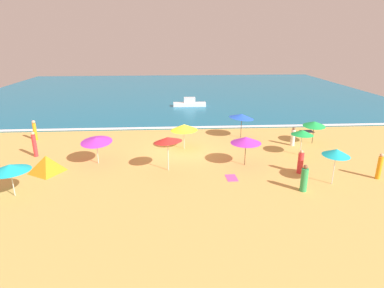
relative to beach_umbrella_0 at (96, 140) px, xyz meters
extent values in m
plane|color=#E0A856|center=(6.05, 2.22, -1.72)|extent=(60.00, 60.00, 0.00)
cube|color=#146B93|center=(6.05, 30.22, -1.67)|extent=(60.00, 44.00, 0.10)
cube|color=white|center=(6.05, 8.52, -1.61)|extent=(57.00, 0.70, 0.01)
cylinder|color=silver|center=(0.00, 0.00, -0.80)|extent=(0.05, 0.05, 1.83)
cone|color=#B733C6|center=(0.00, 0.00, 0.00)|extent=(2.47, 2.48, 0.57)
cylinder|color=silver|center=(6.12, 2.71, -0.76)|extent=(0.05, 0.05, 1.92)
cone|color=yellow|center=(6.12, 2.71, 0.02)|extent=(2.68, 2.68, 0.52)
cylinder|color=silver|center=(4.90, -1.57, -0.59)|extent=(0.05, 0.05, 2.25)
cone|color=red|center=(4.90, -1.57, 0.43)|extent=(2.58, 2.58, 0.49)
cylinder|color=silver|center=(-3.62, -4.62, -0.80)|extent=(0.05, 0.05, 1.83)
cone|color=#19B7C6|center=(-3.62, -4.62, -0.03)|extent=(2.97, 2.97, 0.45)
cylinder|color=#4C3823|center=(11.19, 5.33, -0.69)|extent=(0.05, 0.05, 2.05)
cone|color=blue|center=(11.19, 5.33, 0.21)|extent=(2.21, 2.18, 0.57)
cylinder|color=#4C3823|center=(16.76, 3.33, -0.80)|extent=(0.05, 0.05, 1.83)
cone|color=green|center=(16.76, 3.33, -0.04)|extent=(2.15, 2.17, 0.56)
cylinder|color=silver|center=(14.73, -4.27, -0.63)|extent=(0.05, 0.05, 2.17)
cone|color=#19B7C6|center=(14.73, -4.27, 0.30)|extent=(2.08, 2.09, 0.46)
cylinder|color=#4C3823|center=(10.15, -0.96, -0.73)|extent=(0.05, 0.05, 1.97)
cone|color=#B733C6|center=(10.15, -0.96, 0.09)|extent=(2.58, 2.57, 0.46)
cylinder|color=silver|center=(14.72, 0.72, -0.77)|extent=(0.05, 0.05, 1.89)
cone|color=green|center=(14.72, 0.72, 0.04)|extent=(2.30, 2.30, 0.40)
pyramid|color=orange|center=(-2.99, -1.35, -1.15)|extent=(2.17, 2.25, 1.14)
cylinder|color=red|center=(-4.88, 1.66, -0.89)|extent=(0.31, 0.31, 1.65)
sphere|color=#DBA884|center=(-4.88, 1.66, 0.06)|extent=(0.27, 0.27, 0.27)
cylinder|color=orange|center=(-6.45, 5.74, -0.98)|extent=(0.31, 0.31, 1.47)
sphere|color=#DBA884|center=(-6.45, 5.74, -0.12)|extent=(0.28, 0.28, 0.28)
cylinder|color=green|center=(12.62, -5.08, -1.03)|extent=(0.53, 0.53, 1.38)
sphere|color=brown|center=(12.62, -5.08, -0.22)|extent=(0.26, 0.26, 0.26)
cylinder|color=red|center=(13.39, -2.56, -1.03)|extent=(0.44, 0.44, 1.36)
sphere|color=#DBA884|center=(13.39, -2.56, -0.25)|extent=(0.22, 0.22, 0.22)
cylinder|color=orange|center=(17.92, -3.72, -0.99)|extent=(0.37, 0.37, 1.45)
sphere|color=#DBA884|center=(17.92, -3.72, -0.16)|extent=(0.24, 0.24, 0.24)
cylinder|color=white|center=(14.93, 2.92, -1.06)|extent=(0.46, 0.46, 1.31)
sphere|color=brown|center=(14.93, 2.92, -0.30)|extent=(0.23, 0.23, 0.23)
cube|color=black|center=(17.77, 6.79, -1.71)|extent=(1.19, 0.94, 0.01)
cube|color=#D84CA5|center=(8.85, -3.05, -1.71)|extent=(0.71, 1.10, 0.01)
cube|color=white|center=(7.44, 18.36, -1.38)|extent=(4.05, 0.95, 0.48)
cube|color=silver|center=(7.44, 18.36, -0.81)|extent=(1.42, 0.56, 0.66)
camera|label=1|loc=(5.19, -21.28, 6.72)|focal=30.09mm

